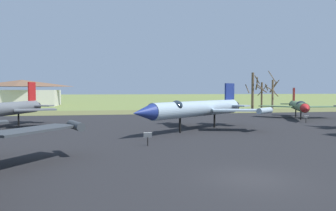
{
  "coord_description": "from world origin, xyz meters",
  "views": [
    {
      "loc": [
        -6.59,
        -14.38,
        4.26
      ],
      "look_at": [
        -1.6,
        13.42,
        2.9
      ],
      "focal_mm": 34.79,
      "sensor_mm": 36.0,
      "label": 1
    }
  ],
  "objects_px": {
    "jet_fighter_rear_center": "(2,109)",
    "visitor_building": "(22,93)",
    "info_placard_rear_left": "(306,118)",
    "jet_fighter_rear_left": "(299,106)",
    "info_placard_front_left": "(148,137)",
    "jet_fighter_front_left": "(197,108)"
  },
  "relations": [
    {
      "from": "info_placard_front_left",
      "to": "jet_fighter_rear_left",
      "type": "distance_m",
      "value": 31.37
    },
    {
      "from": "visitor_building",
      "to": "info_placard_rear_left",
      "type": "bearing_deg",
      "value": -49.25
    },
    {
      "from": "jet_fighter_rear_center",
      "to": "visitor_building",
      "type": "relative_size",
      "value": 0.78
    },
    {
      "from": "info_placard_rear_left",
      "to": "visitor_building",
      "type": "bearing_deg",
      "value": 130.75
    },
    {
      "from": "jet_fighter_rear_center",
      "to": "visitor_building",
      "type": "xyz_separation_m",
      "value": [
        -11.56,
        54.82,
        1.2
      ]
    },
    {
      "from": "info_placard_front_left",
      "to": "jet_fighter_rear_left",
      "type": "bearing_deg",
      "value": 38.3
    },
    {
      "from": "info_placard_front_left",
      "to": "jet_fighter_rear_center",
      "type": "xyz_separation_m",
      "value": [
        -14.32,
        13.67,
        1.49
      ]
    },
    {
      "from": "jet_fighter_front_left",
      "to": "info_placard_rear_left",
      "type": "bearing_deg",
      "value": 16.95
    },
    {
      "from": "info_placard_front_left",
      "to": "info_placard_rear_left",
      "type": "bearing_deg",
      "value": 31.33
    },
    {
      "from": "jet_fighter_rear_left",
      "to": "info_placard_rear_left",
      "type": "bearing_deg",
      "value": -114.77
    },
    {
      "from": "jet_fighter_front_left",
      "to": "visitor_building",
      "type": "distance_m",
      "value": 68.01
    },
    {
      "from": "jet_fighter_rear_center",
      "to": "jet_fighter_rear_left",
      "type": "distance_m",
      "value": 39.34
    },
    {
      "from": "jet_fighter_rear_left",
      "to": "visitor_building",
      "type": "height_order",
      "value": "visitor_building"
    },
    {
      "from": "jet_fighter_front_left",
      "to": "info_placard_front_left",
      "type": "height_order",
      "value": "jet_fighter_front_left"
    },
    {
      "from": "visitor_building",
      "to": "jet_fighter_front_left",
      "type": "bearing_deg",
      "value": -61.97
    },
    {
      "from": "jet_fighter_rear_left",
      "to": "jet_fighter_rear_center",
      "type": "bearing_deg",
      "value": -171.58
    },
    {
      "from": "jet_fighter_front_left",
      "to": "jet_fighter_rear_left",
      "type": "xyz_separation_m",
      "value": [
        18.52,
        10.97,
        -0.43
      ]
    },
    {
      "from": "jet_fighter_front_left",
      "to": "info_placard_front_left",
      "type": "relative_size",
      "value": 13.92
    },
    {
      "from": "jet_fighter_rear_center",
      "to": "info_placard_rear_left",
      "type": "bearing_deg",
      "value": -0.7
    },
    {
      "from": "info_placard_rear_left",
      "to": "jet_fighter_rear_center",
      "type": "bearing_deg",
      "value": 179.3
    },
    {
      "from": "jet_fighter_front_left",
      "to": "info_placard_rear_left",
      "type": "distance_m",
      "value": 16.46
    },
    {
      "from": "jet_fighter_rear_left",
      "to": "info_placard_rear_left",
      "type": "distance_m",
      "value": 6.94
    }
  ]
}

